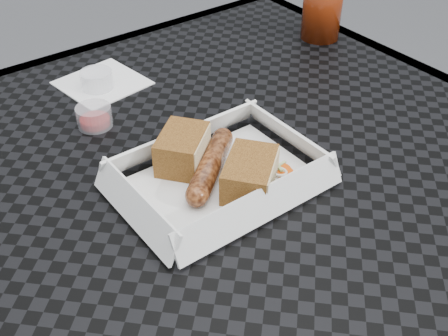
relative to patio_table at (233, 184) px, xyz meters
The scene contains 10 objects.
patio_table is the anchor object (origin of this frame).
food_tray 0.12m from the patio_table, 139.21° to the right, with size 0.22×0.15×0.00m, color white.
bratwurst 0.12m from the patio_table, 148.77° to the right, with size 0.12×0.10×0.03m.
bread_near 0.13m from the patio_table, behind, with size 0.07×0.05×0.05m, color brown.
bread_far 0.15m from the patio_table, 117.23° to the right, with size 0.08×0.06×0.04m, color brown.
veg_garnish 0.12m from the patio_table, 94.13° to the right, with size 0.03×0.03×0.00m.
napkin 0.27m from the patio_table, 105.32° to the left, with size 0.12×0.12×0.00m, color white.
condiment_cup_sauce 0.22m from the patio_table, 131.32° to the left, with size 0.05×0.05×0.03m, color maroon.
condiment_cup_empty 0.27m from the patio_table, 108.68° to the left, with size 0.05×0.05×0.03m, color silver.
drink_glass 0.40m from the patio_table, 27.22° to the left, with size 0.07×0.07×0.12m, color #611C08.
Camera 1 is at (-0.39, -0.50, 1.19)m, focal length 45.00 mm.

